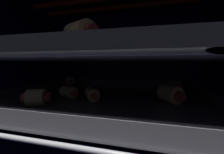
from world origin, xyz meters
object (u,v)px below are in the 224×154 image
at_px(pig_in_blanket_upper_4, 136,52).
at_px(pig_in_blanket_upper_8, 102,52).
at_px(baking_tray_upper, 108,56).
at_px(pig_in_blanket_upper_6, 153,47).
at_px(pig_in_blanket_lower_2, 92,94).
at_px(pig_in_blanket_lower_5, 170,94).
at_px(oven_rack_upper, 108,59).
at_px(pig_in_blanket_lower_4, 69,92).
at_px(pig_in_blanket_upper_7, 127,45).
at_px(pig_in_blanket_upper_5, 140,53).
at_px(pig_in_blanket_upper_1, 82,34).
at_px(pig_in_blanket_upper_2, 27,47).
at_px(pig_in_blanket_upper_3, 164,50).
at_px(pig_in_blanket_upper_9, 71,52).
at_px(pig_in_blanket_lower_1, 36,97).
at_px(pig_in_blanket_lower_0, 174,84).
at_px(pig_in_blanket_upper_0, 91,48).
at_px(oven_rack_lower, 108,100).
at_px(baking_tray_lower, 108,96).
at_px(pig_in_blanket_lower_3, 70,81).

distance_m(pig_in_blanket_upper_4, pig_in_blanket_upper_8, 0.10).
height_order(baking_tray_upper, pig_in_blanket_upper_6, pig_in_blanket_upper_6).
distance_m(pig_in_blanket_lower_2, pig_in_blanket_lower_5, 0.16).
bearing_deg(pig_in_blanket_lower_5, oven_rack_upper, 169.60).
relative_size(pig_in_blanket_lower_4, pig_in_blanket_upper_7, 1.11).
bearing_deg(pig_in_blanket_upper_8, pig_in_blanket_lower_5, -35.39).
bearing_deg(pig_in_blanket_upper_5, pig_in_blanket_upper_1, -104.38).
distance_m(pig_in_blanket_lower_2, pig_in_blanket_upper_2, 0.18).
bearing_deg(pig_in_blanket_upper_3, pig_in_blanket_lower_5, -88.16).
bearing_deg(pig_in_blanket_upper_9, pig_in_blanket_upper_2, -104.09).
bearing_deg(pig_in_blanket_lower_1, pig_in_blanket_lower_0, 39.36).
height_order(pig_in_blanket_upper_3, pig_in_blanket_upper_4, pig_in_blanket_upper_3).
height_order(pig_in_blanket_lower_2, pig_in_blanket_upper_2, pig_in_blanket_upper_2).
xyz_separation_m(pig_in_blanket_upper_3, pig_in_blanket_upper_4, (-0.07, 0.03, -0.00)).
distance_m(pig_in_blanket_lower_1, pig_in_blanket_lower_5, 0.25).
bearing_deg(pig_in_blanket_lower_1, pig_in_blanket_lower_4, 68.86).
bearing_deg(pig_in_blanket_upper_7, pig_in_blanket_upper_0, 178.36).
height_order(oven_rack_lower, pig_in_blanket_upper_5, pig_in_blanket_upper_5).
relative_size(pig_in_blanket_upper_1, pig_in_blanket_upper_6, 1.09).
distance_m(baking_tray_lower, pig_in_blanket_upper_1, 0.18).
relative_size(pig_in_blanket_lower_1, pig_in_blanket_upper_0, 0.95).
distance_m(pig_in_blanket_lower_1, pig_in_blanket_upper_2, 0.13).
bearing_deg(oven_rack_lower, pig_in_blanket_lower_5, -10.40).
relative_size(pig_in_blanket_lower_2, pig_in_blanket_upper_8, 1.12).
bearing_deg(pig_in_blanket_upper_0, pig_in_blanket_upper_4, 52.84).
bearing_deg(pig_in_blanket_lower_4, pig_in_blanket_upper_7, 3.87).
xyz_separation_m(pig_in_blanket_lower_0, pig_in_blanket_lower_1, (-0.28, -0.23, 0.00)).
height_order(pig_in_blanket_upper_7, pig_in_blanket_upper_8, pig_in_blanket_upper_7).
xyz_separation_m(pig_in_blanket_lower_4, pig_in_blanket_upper_3, (0.21, 0.09, 0.10)).
distance_m(pig_in_blanket_lower_1, pig_in_blanket_upper_9, 0.21).
xyz_separation_m(pig_in_blanket_lower_2, pig_in_blanket_lower_3, (-0.15, 0.17, 0.00)).
height_order(pig_in_blanket_lower_0, pig_in_blanket_upper_0, pig_in_blanket_upper_0).
distance_m(pig_in_blanket_lower_2, pig_in_blanket_lower_3, 0.23).
bearing_deg(pig_in_blanket_upper_9, pig_in_blanket_upper_7, -30.33).
distance_m(pig_in_blanket_upper_5, pig_in_blanket_upper_8, 0.12).
bearing_deg(pig_in_blanket_upper_4, pig_in_blanket_upper_0, -127.16).
bearing_deg(pig_in_blanket_upper_9, baking_tray_lower, -30.00).
xyz_separation_m(pig_in_blanket_upper_1, pig_in_blanket_upper_5, (0.07, 0.27, -0.00)).
xyz_separation_m(oven_rack_upper, pig_in_blanket_upper_0, (-0.03, -0.03, 0.02)).
height_order(pig_in_blanket_upper_2, pig_in_blanket_upper_9, pig_in_blanket_upper_9).
bearing_deg(pig_in_blanket_upper_3, oven_rack_upper, -155.51).
height_order(pig_in_blanket_lower_5, pig_in_blanket_upper_0, pig_in_blanket_upper_0).
bearing_deg(oven_rack_upper, pig_in_blanket_upper_5, 62.45).
xyz_separation_m(pig_in_blanket_lower_1, oven_rack_upper, (0.11, 0.10, 0.07)).
relative_size(pig_in_blanket_lower_1, pig_in_blanket_upper_8, 1.04).
distance_m(pig_in_blanket_lower_3, pig_in_blanket_upper_3, 0.33).
bearing_deg(pig_in_blanket_upper_0, pig_in_blanket_lower_3, 133.69).
relative_size(pig_in_blanket_upper_1, pig_in_blanket_upper_5, 0.92).
height_order(pig_in_blanket_upper_2, pig_in_blanket_upper_4, pig_in_blanket_upper_2).
bearing_deg(pig_in_blanket_lower_3, pig_in_blanket_lower_5, -26.20).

